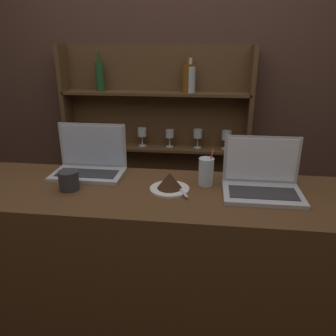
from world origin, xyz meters
The scene contains 8 objects.
bar_counter centered at (0.00, 0.27, 0.51)m, with size 1.77×0.53×1.02m.
back_wall centered at (0.00, 1.44, 1.35)m, with size 7.00×0.06×2.70m.
back_shelf centered at (-0.13, 1.36, 0.86)m, with size 1.38×0.18×1.63m.
laptop_near centered at (-0.33, 0.43, 1.08)m, with size 0.34×0.20×0.24m.
laptop_far centered at (0.49, 0.31, 1.08)m, with size 0.33×0.23×0.23m.
cake_plate centered at (0.09, 0.28, 1.06)m, with size 0.18×0.18×0.08m.
water_glass centered at (0.25, 0.36, 1.09)m, with size 0.07×0.07×0.17m.
coffee_cup centered at (-0.35, 0.24, 1.07)m, with size 0.09×0.09×0.09m.
Camera 1 is at (0.25, -1.04, 1.63)m, focal length 35.00 mm.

